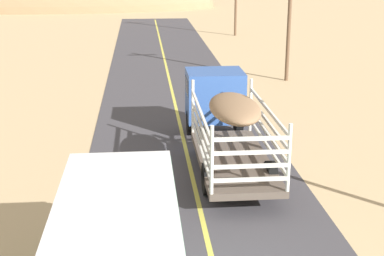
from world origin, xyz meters
name	(u,v)px	position (x,y,z in m)	size (l,w,h in m)	color
livestock_truck	(221,109)	(1.47, 11.38, 1.79)	(2.53, 9.70, 3.02)	#3359A5
power_pole_mid	(290,12)	(7.51, 24.28, 4.35)	(2.20, 0.24, 8.11)	brown
distant_hill	(51,8)	(-14.70, 74.55, 0.00)	(47.89, 16.49, 13.79)	#957553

